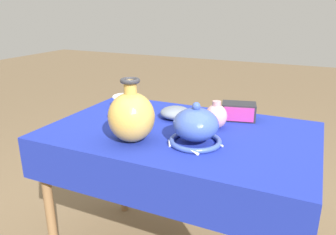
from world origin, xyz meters
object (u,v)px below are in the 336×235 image
(mosaic_tile_box, at_px, (239,111))
(cup_wide_porcelain, at_px, (125,101))
(vase_tall_bulbous, at_px, (131,116))
(bowl_shallow_slate, at_px, (175,113))
(jar_round_rose, at_px, (216,116))
(vase_dome_bell, at_px, (196,127))

(mosaic_tile_box, xyz_separation_m, cup_wide_porcelain, (-0.62, -0.07, -0.00))
(vase_tall_bulbous, xyz_separation_m, bowl_shallow_slate, (0.05, 0.34, -0.08))
(vase_tall_bulbous, height_order, cup_wide_porcelain, vase_tall_bulbous)
(mosaic_tile_box, relative_size, cup_wide_porcelain, 1.37)
(jar_round_rose, xyz_separation_m, bowl_shallow_slate, (-0.22, 0.05, -0.03))
(vase_dome_bell, relative_size, jar_round_rose, 1.79)
(vase_tall_bulbous, relative_size, vase_dome_bell, 1.15)
(mosaic_tile_box, xyz_separation_m, bowl_shallow_slate, (-0.29, -0.12, -0.01))
(jar_round_rose, bearing_deg, cup_wide_porcelain, 170.26)
(cup_wide_porcelain, bearing_deg, jar_round_rose, -9.74)
(cup_wide_porcelain, distance_m, jar_round_rose, 0.56)
(mosaic_tile_box, distance_m, bowl_shallow_slate, 0.31)
(vase_dome_bell, distance_m, mosaic_tile_box, 0.39)
(vase_dome_bell, relative_size, cup_wide_porcelain, 1.74)
(vase_tall_bulbous, height_order, bowl_shallow_slate, vase_tall_bulbous)
(vase_dome_bell, distance_m, jar_round_rose, 0.21)
(vase_dome_bell, bearing_deg, jar_round_rose, 84.03)
(vase_tall_bulbous, bearing_deg, bowl_shallow_slate, 81.61)
(bowl_shallow_slate, bearing_deg, vase_dome_bell, -52.02)
(jar_round_rose, bearing_deg, mosaic_tile_box, 67.46)
(mosaic_tile_box, bearing_deg, bowl_shallow_slate, -171.38)
(mosaic_tile_box, height_order, bowl_shallow_slate, mosaic_tile_box)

